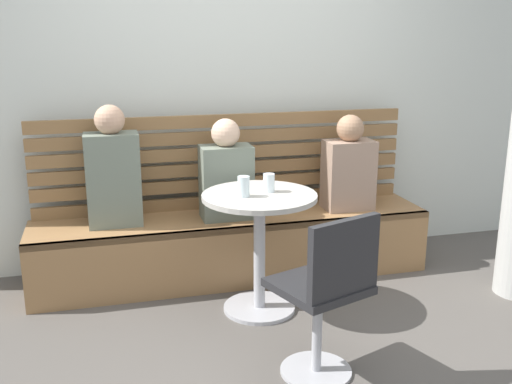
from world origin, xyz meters
TOP-DOWN VIEW (x-y plane):
  - ground at (0.00, 0.00)m, footprint 8.00×8.00m
  - back_wall at (0.00, 1.64)m, footprint 5.20×0.10m
  - booth_bench at (0.00, 1.20)m, footprint 2.70×0.52m
  - booth_backrest at (0.00, 1.44)m, footprint 2.65×0.04m
  - cafe_table at (0.04, 0.65)m, footprint 0.68×0.68m
  - white_chair at (0.15, -0.16)m, footprint 0.51×0.51m
  - person_adult at (-0.78, 1.23)m, footprint 0.34×0.22m
  - person_child_left at (-0.05, 1.18)m, footprint 0.34×0.22m
  - person_child_middle at (0.83, 1.18)m, footprint 0.34×0.22m
  - cup_glass_tall at (-0.07, 0.62)m, footprint 0.07×0.07m
  - cup_water_clear at (0.10, 0.68)m, footprint 0.07×0.07m

SIDE VIEW (x-z plane):
  - ground at x=0.00m, z-range 0.00..0.00m
  - booth_bench at x=0.00m, z-range 0.00..0.44m
  - white_chair at x=0.15m, z-range 0.04..0.89m
  - cafe_table at x=0.04m, z-range 0.15..0.89m
  - person_child_middle at x=0.83m, z-range 0.40..1.07m
  - person_child_left at x=-0.05m, z-range 0.40..1.08m
  - booth_backrest at x=0.00m, z-range 0.44..1.11m
  - person_adult at x=-0.78m, z-range 0.40..1.18m
  - cup_water_clear at x=0.10m, z-range 0.74..0.85m
  - cup_glass_tall at x=-0.07m, z-range 0.74..0.86m
  - back_wall at x=0.00m, z-range 0.00..2.90m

